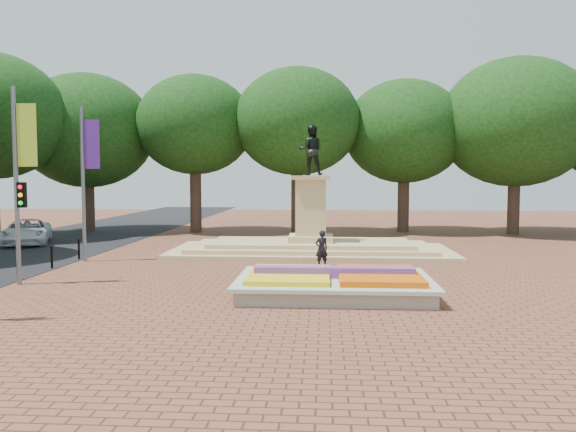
% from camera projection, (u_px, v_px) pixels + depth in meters
% --- Properties ---
extents(ground, '(90.00, 90.00, 0.00)m').
position_uv_depth(ground, '(305.00, 283.00, 20.38)').
color(ground, brown).
rests_on(ground, ground).
extents(flower_bed, '(6.30, 4.30, 0.91)m').
position_uv_depth(flower_bed, '(335.00, 283.00, 18.29)').
color(flower_bed, gray).
rests_on(flower_bed, ground).
extents(monument, '(14.00, 6.00, 6.40)m').
position_uv_depth(monument, '(311.00, 236.00, 28.28)').
color(monument, tan).
rests_on(monument, ground).
extents(tree_row_back, '(44.80, 8.80, 10.43)m').
position_uv_depth(tree_row_back, '(350.00, 135.00, 37.68)').
color(tree_row_back, '#38281E').
rests_on(tree_row_back, ground).
extents(banner_poles, '(0.88, 11.17, 7.00)m').
position_uv_depth(banner_poles, '(15.00, 176.00, 19.47)').
color(banner_poles, slate).
rests_on(banner_poles, ground).
extents(van, '(4.13, 5.63, 1.42)m').
position_uv_depth(van, '(26.00, 232.00, 31.97)').
color(van, white).
rests_on(van, ground).
extents(pedestrian, '(0.68, 0.58, 1.58)m').
position_uv_depth(pedestrian, '(322.00, 249.00, 23.77)').
color(pedestrian, black).
rests_on(pedestrian, ground).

